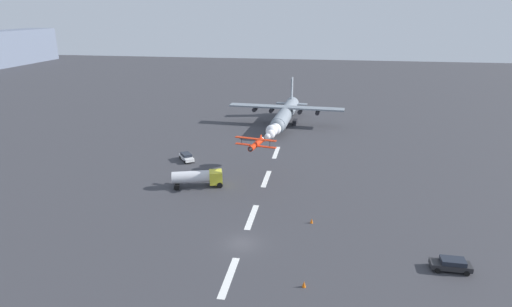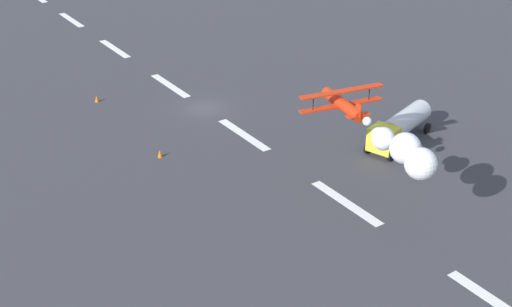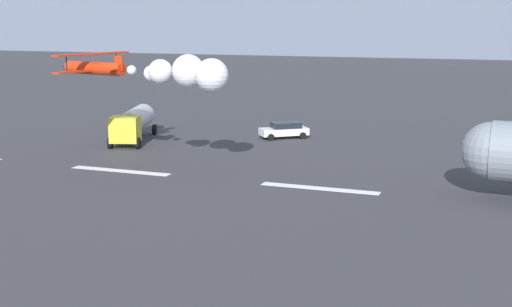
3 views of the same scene
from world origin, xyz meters
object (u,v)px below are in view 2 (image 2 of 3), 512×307
Objects in this scene: fuel_tanker_truck at (400,126)px; stunt_biplane_red at (392,141)px; traffic_cone_near at (97,99)px; traffic_cone_far at (160,153)px.

stunt_biplane_red is at bearing -48.94° from fuel_tanker_truck.
stunt_biplane_red is 36.71m from traffic_cone_near.
stunt_biplane_red reaches higher than traffic_cone_near.
fuel_tanker_truck is (-9.72, 11.15, -5.68)m from stunt_biplane_red.
traffic_cone_near is at bearing 179.17° from traffic_cone_far.
fuel_tanker_truck is 32.14m from traffic_cone_near.
fuel_tanker_truck reaches higher than traffic_cone_near.
traffic_cone_near is at bearing -141.85° from fuel_tanker_truck.
stunt_biplane_red reaches higher than traffic_cone_far.
stunt_biplane_red is 20.10× the size of traffic_cone_far.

